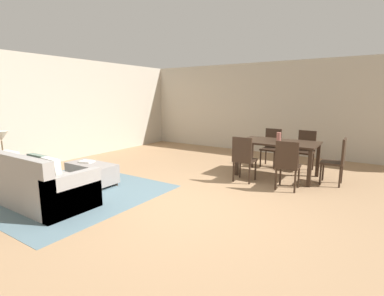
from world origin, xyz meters
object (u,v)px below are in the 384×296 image
(side_table, at_px, (4,165))
(dining_chair_near_left, at_px, (243,157))
(dining_chair_far_left, at_px, (272,145))
(vase_centerpiece, at_px, (279,137))
(couch, at_px, (36,185))
(dining_chair_near_right, at_px, (287,163))
(dining_chair_far_right, at_px, (305,148))
(dining_table, at_px, (278,145))
(book_on_ottoman, at_px, (87,162))
(dining_chair_head_east, at_px, (337,159))
(ottoman_table, at_px, (92,172))
(table_lamp, at_px, (1,137))

(side_table, bearing_deg, dining_chair_near_left, 37.51)
(dining_chair_far_left, height_order, vase_centerpiece, vase_centerpiece)
(dining_chair_far_left, distance_m, vase_centerpiece, 0.97)
(couch, xyz_separation_m, dining_chair_near_right, (3.21, 2.87, 0.22))
(dining_chair_near_left, bearing_deg, dining_chair_far_right, 64.34)
(dining_table, distance_m, dining_chair_near_right, 0.98)
(book_on_ottoman, bearing_deg, dining_chair_head_east, 31.96)
(couch, height_order, vase_centerpiece, vase_centerpiece)
(ottoman_table, relative_size, table_lamp, 2.00)
(dining_chair_near_right, height_order, dining_chair_far_left, same)
(couch, distance_m, vase_centerpiece, 4.69)
(dining_table, bearing_deg, book_on_ottoman, -139.24)
(dining_table, distance_m, dining_chair_far_right, 0.98)
(dining_chair_far_right, bearing_deg, couch, -124.33)
(vase_centerpiece, bearing_deg, dining_chair_far_left, 116.27)
(ottoman_table, distance_m, dining_chair_near_left, 3.01)
(ottoman_table, distance_m, vase_centerpiece, 3.91)
(couch, height_order, book_on_ottoman, couch)
(dining_table, height_order, book_on_ottoman, dining_table)
(ottoman_table, relative_size, dining_chair_far_right, 1.14)
(dining_chair_far_left, bearing_deg, dining_chair_near_left, -91.30)
(couch, height_order, dining_chair_far_left, dining_chair_far_left)
(dining_chair_far_right, bearing_deg, ottoman_table, -132.90)
(dining_table, xyz_separation_m, dining_chair_far_right, (0.38, 0.89, -0.15))
(dining_chair_near_left, bearing_deg, side_table, -142.49)
(couch, relative_size, vase_centerpiece, 10.46)
(couch, distance_m, table_lamp, 1.46)
(dining_chair_far_right, xyz_separation_m, vase_centerpiece, (-0.38, -0.87, 0.34))
(couch, height_order, dining_chair_head_east, dining_chair_head_east)
(dining_chair_far_left, relative_size, dining_chair_head_east, 1.00)
(dining_chair_near_right, height_order, vase_centerpiece, vase_centerpiece)
(couch, bearing_deg, dining_chair_near_right, 41.78)
(dining_table, height_order, dining_chair_head_east, dining_chair_head_east)
(dining_chair_near_left, height_order, book_on_ottoman, dining_chair_near_left)
(dining_chair_far_right, xyz_separation_m, dining_chair_head_east, (0.78, -0.88, 0.00))
(dining_chair_near_left, relative_size, book_on_ottoman, 3.54)
(side_table, xyz_separation_m, dining_chair_head_east, (5.23, 3.61, 0.09))
(table_lamp, height_order, dining_chair_near_right, table_lamp)
(table_lamp, xyz_separation_m, book_on_ottoman, (1.08, 1.02, -0.52))
(couch, distance_m, ottoman_table, 1.14)
(side_table, height_order, dining_chair_head_east, dining_chair_head_east)
(table_lamp, bearing_deg, dining_chair_far_left, 50.34)
(dining_chair_near_left, xyz_separation_m, dining_chair_far_left, (0.04, 1.64, 0.00))
(side_table, distance_m, vase_centerpiece, 5.47)
(couch, xyz_separation_m, dining_chair_near_left, (2.34, 2.92, 0.22))
(side_table, distance_m, table_lamp, 0.52)
(dining_chair_near_left, bearing_deg, book_on_ottoman, -145.34)
(dining_chair_far_left, relative_size, dining_chair_far_right, 1.00)
(ottoman_table, xyz_separation_m, dining_table, (2.85, 2.59, 0.43))
(dining_table, relative_size, vase_centerpiece, 8.44)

